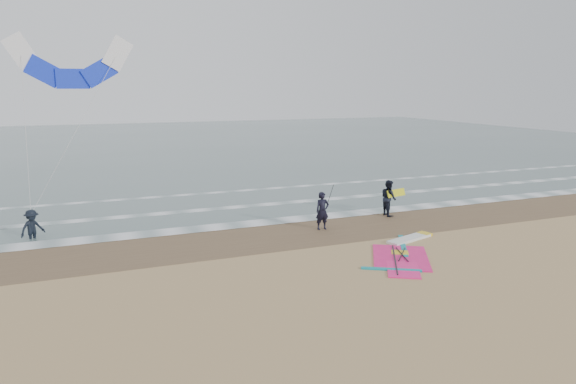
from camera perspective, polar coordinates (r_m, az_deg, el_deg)
name	(u,v)px	position (r m, az deg, el deg)	size (l,w,h in m)	color
ground	(376,271)	(19.68, 9.76, -8.67)	(120.00, 120.00, 0.00)	tan
sea_water	(171,144)	(64.80, -12.87, 5.27)	(120.00, 80.00, 0.02)	#47605E
wet_sand_band	(311,230)	(24.73, 2.53, -4.29)	(120.00, 5.00, 0.01)	brown
foam_waterline	(278,210)	(28.70, -1.09, -2.00)	(120.00, 9.15, 0.02)	white
windsurf_rig	(404,252)	(22.01, 12.80, -6.51)	(5.30, 5.02, 0.13)	white
person_standing	(322,211)	(24.74, 3.84, -2.11)	(0.67, 0.44, 1.84)	black
person_walking	(389,198)	(27.88, 11.11, -0.65)	(0.94, 0.73, 1.93)	black
person_wading	(32,221)	(25.83, -26.60, -2.88)	(1.11, 0.64, 1.72)	black
held_pole	(328,202)	(24.77, 4.48, -1.08)	(0.17, 0.86, 1.82)	black
carried_kiteboard	(396,193)	(27.96, 11.93, -0.11)	(1.30, 0.51, 0.39)	yellow
surf_kite	(72,66)	(27.13, -22.92, 12.79)	(5.80, 2.22, 8.13)	white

